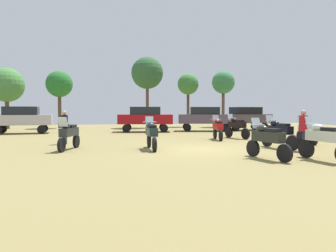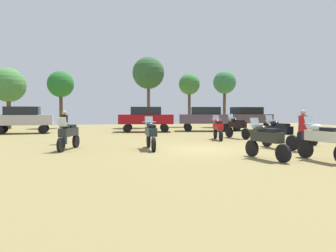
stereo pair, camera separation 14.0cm
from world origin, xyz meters
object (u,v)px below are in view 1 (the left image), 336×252
(person_2, at_px, (303,127))
(tree_4, at_px, (59,85))
(tree_3, at_px, (223,83))
(car_5, at_px, (21,118))
(motorcycle_5, at_px, (218,128))
(motorcycle_9, at_px, (306,130))
(car_1, at_px, (145,117))
(car_4, at_px, (246,117))
(motorcycle_8, at_px, (279,132))
(motorcycle_1, at_px, (69,134))
(tree_2, at_px, (188,85))
(motorcycle_11, at_px, (267,139))
(tree_1, at_px, (147,73))
(motorcycle_12, at_px, (324,139))
(tree_5, at_px, (7,85))
(person_1, at_px, (64,125))
(car_2, at_px, (204,117))
(motorcycle_10, at_px, (237,126))

(person_2, height_order, tree_4, tree_4)
(tree_3, bearing_deg, car_5, -160.61)
(motorcycle_5, height_order, motorcycle_9, motorcycle_5)
(car_1, bearing_deg, person_2, -151.74)
(car_4, xyz_separation_m, tree_3, (0.24, 5.97, 3.41))
(motorcycle_8, bearing_deg, tree_3, 64.58)
(motorcycle_1, xyz_separation_m, tree_2, (10.18, 18.40, 3.72))
(tree_3, bearing_deg, motorcycle_11, -107.07)
(car_5, bearing_deg, motorcycle_11, -146.67)
(tree_1, relative_size, tree_2, 1.26)
(tree_4, bearing_deg, car_1, -43.40)
(motorcycle_9, xyz_separation_m, car_5, (-16.39, 10.38, 0.46))
(motorcycle_11, height_order, tree_4, tree_4)
(motorcycle_12, height_order, tree_3, tree_3)
(tree_5, bearing_deg, tree_2, 2.94)
(motorcycle_8, relative_size, motorcycle_9, 1.01)
(motorcycle_5, bearing_deg, tree_4, 134.29)
(motorcycle_1, bearing_deg, tree_3, -112.28)
(motorcycle_1, xyz_separation_m, person_1, (-0.50, 2.62, 0.29))
(motorcycle_8, relative_size, tree_1, 0.32)
(tree_1, xyz_separation_m, tree_3, (8.00, -0.11, -0.84))
(motorcycle_12, relative_size, tree_1, 0.32)
(motorcycle_8, bearing_deg, car_5, 126.91)
(motorcycle_1, xyz_separation_m, tree_1, (5.70, 17.41, 4.71))
(motorcycle_1, bearing_deg, motorcycle_9, -161.55)
(motorcycle_8, distance_m, car_4, 13.24)
(car_2, distance_m, tree_1, 8.62)
(motorcycle_9, height_order, tree_2, tree_2)
(car_1, bearing_deg, tree_1, -1.64)
(motorcycle_9, distance_m, tree_3, 17.35)
(tree_3, bearing_deg, car_4, -92.28)
(person_1, distance_m, tree_2, 19.36)
(tree_1, bearing_deg, tree_3, -0.80)
(motorcycle_10, distance_m, car_4, 8.32)
(motorcycle_5, xyz_separation_m, tree_3, (5.68, 13.92, 3.87))
(motorcycle_12, height_order, person_2, person_2)
(motorcycle_10, relative_size, tree_2, 0.38)
(motorcycle_5, relative_size, car_1, 0.49)
(motorcycle_10, bearing_deg, tree_5, 124.12)
(motorcycle_10, relative_size, car_2, 0.47)
(motorcycle_5, distance_m, person_1, 8.56)
(motorcycle_9, relative_size, motorcycle_10, 1.04)
(car_5, height_order, tree_4, tree_4)
(motorcycle_8, bearing_deg, car_1, 98.63)
(car_4, bearing_deg, car_5, 80.95)
(motorcycle_10, height_order, tree_2, tree_2)
(motorcycle_9, distance_m, person_1, 12.52)
(person_2, relative_size, tree_4, 0.31)
(car_5, bearing_deg, motorcycle_10, -120.76)
(motorcycle_5, distance_m, tree_5, 21.17)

